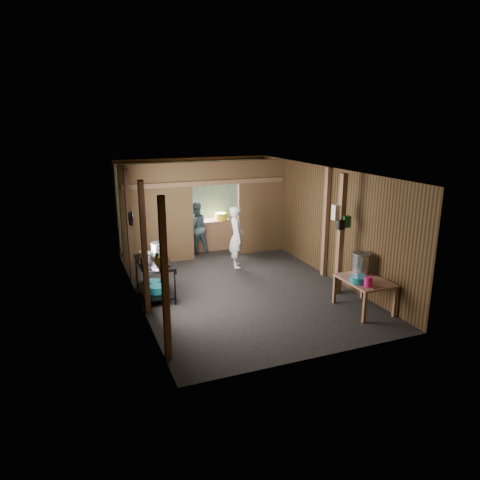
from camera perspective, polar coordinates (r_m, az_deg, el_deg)
name	(u,v)px	position (r m, az deg, el deg)	size (l,w,h in m)	color
floor	(237,284)	(10.23, -0.41, -5.67)	(4.50, 7.00, 0.00)	#292828
ceiling	(237,170)	(9.61, -0.44, 8.95)	(4.50, 7.00, 0.00)	#494743
wall_back	(194,202)	(13.09, -5.98, 4.83)	(4.50, 0.00, 2.60)	#483217
wall_front	(320,281)	(6.84, 10.27, -5.20)	(4.50, 0.00, 2.60)	#483217
wall_left	(134,239)	(9.30, -13.47, 0.14)	(0.00, 7.00, 2.60)	#483217
wall_right	(324,221)	(10.83, 10.75, 2.44)	(0.00, 7.00, 2.60)	#483217
partition_left	(158,215)	(11.55, -10.56, 3.25)	(1.85, 0.10, 2.60)	brown
partition_right	(261,207)	(12.42, 2.70, 4.33)	(1.35, 0.10, 2.60)	brown
partition_header	(215,173)	(11.79, -3.20, 8.65)	(1.30, 0.10, 0.60)	brown
turquoise_panel	(194,204)	(13.05, -5.91, 4.57)	(4.40, 0.06, 2.50)	#84B6B4
back_counter	(210,235)	(12.85, -3.92, 0.68)	(1.20, 0.50, 0.85)	brown
wall_clock	(202,182)	(12.97, -4.87, 7.45)	(0.20, 0.20, 0.03)	silver
post_left_a	(165,280)	(6.86, -9.65, -5.10)	(0.10, 0.12, 2.60)	brown
post_left_b	(144,249)	(8.54, -12.21, -1.12)	(0.10, 0.12, 2.60)	brown
post_left_c	(129,226)	(10.46, -14.07, 1.78)	(0.10, 0.12, 2.60)	brown
post_right	(326,223)	(10.63, 11.00, 2.18)	(0.10, 0.12, 2.60)	brown
post_free	(341,235)	(9.57, 12.83, 0.61)	(0.12, 0.12, 2.60)	brown
cross_beam	(207,183)	(11.70, -4.27, 7.34)	(4.40, 0.12, 0.12)	brown
pan_lid_big	(132,218)	(9.61, -13.72, 2.76)	(0.34, 0.34, 0.03)	slate
pan_lid_small	(130,219)	(10.01, -14.02, 2.66)	(0.30, 0.30, 0.03)	black
wall_shelf	(160,264)	(7.29, -10.29, -3.05)	(0.14, 0.80, 0.03)	brown
jar_white	(163,265)	(7.04, -9.91, -3.15)	(0.07, 0.07, 0.10)	silver
jar_yellow	(160,260)	(7.27, -10.31, -2.56)	(0.08, 0.08, 0.10)	yellow
jar_green	(157,256)	(7.48, -10.65, -2.07)	(0.06, 0.06, 0.10)	#114921
bag_white	(338,212)	(9.50, 12.48, 3.50)	(0.22, 0.15, 0.32)	silver
bag_green	(346,222)	(9.49, 13.49, 2.32)	(0.16, 0.12, 0.24)	#114921
bag_black	(341,225)	(9.41, 12.84, 1.93)	(0.14, 0.10, 0.20)	black
gas_range	(155,279)	(9.58, -10.91, -4.94)	(0.69, 1.33, 0.79)	black
prep_table	(364,295)	(9.14, 15.65, -6.78)	(0.78, 1.07, 0.63)	#A7715D
stove_pot_large	(158,249)	(9.81, -10.52, -1.19)	(0.30, 0.30, 0.31)	silver
stove_pot_med	(146,258)	(9.35, -12.02, -2.32)	(0.28, 0.28, 0.24)	silver
stove_saucepan	(142,254)	(9.80, -12.48, -1.81)	(0.17, 0.17, 0.11)	silver
frying_pan	(159,268)	(8.95, -10.40, -3.54)	(0.28, 0.50, 0.07)	slate
blue_tub_front	(157,289)	(9.48, -10.66, -6.23)	(0.36, 0.36, 0.15)	teal
blue_tub_back	(153,283)	(9.84, -11.10, -5.50)	(0.32, 0.32, 0.13)	teal
stock_pot	(361,263)	(9.33, 15.33, -2.93)	(0.38, 0.38, 0.44)	silver
wash_basin	(359,279)	(8.82, 15.07, -4.93)	(0.34, 0.34, 0.13)	teal
pink_bucket	(368,282)	(8.67, 16.19, -5.17)	(0.15, 0.15, 0.19)	#DC176E
knife	(378,287)	(8.67, 17.34, -5.86)	(0.30, 0.04, 0.01)	silver
yellow_tub	(221,216)	(12.84, -2.46, 3.07)	(0.34, 0.34, 0.19)	yellow
cook	(237,237)	(11.18, -0.44, 0.39)	(0.57, 0.38, 1.57)	silver
worker_back	(196,227)	(12.48, -5.68, 1.62)	(0.71, 0.55, 1.45)	slate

